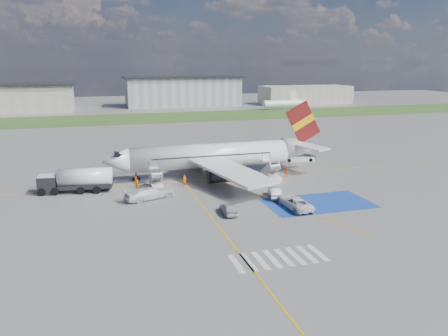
{
  "coord_description": "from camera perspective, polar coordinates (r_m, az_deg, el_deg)",
  "views": [
    {
      "loc": [
        -17.76,
        -53.24,
        18.1
      ],
      "look_at": [
        -0.4,
        4.72,
        3.5
      ],
      "focal_mm": 35.0,
      "sensor_mm": 36.0,
      "label": 1
    }
  ],
  "objects": [
    {
      "name": "gpu_cart",
      "position": [
        66.56,
        -15.54,
        -2.0
      ],
      "size": [
        2.29,
        1.62,
        1.79
      ],
      "rotation": [
        0.0,
        0.0,
        0.11
      ],
      "color": "silver",
      "rests_on": "ground"
    },
    {
      "name": "grass_strip",
      "position": [
        150.4,
        -9.84,
        6.46
      ],
      "size": [
        400.0,
        30.0,
        0.01
      ],
      "primitive_type": "cube",
      "color": "#2D4C1E",
      "rests_on": "ground"
    },
    {
      "name": "ground",
      "position": [
        58.98,
        1.69,
        -4.31
      ],
      "size": [
        400.0,
        400.0,
        0.0
      ],
      "primitive_type": "plane",
      "color": "#60605E",
      "rests_on": "ground"
    },
    {
      "name": "van_white_a",
      "position": [
        56.7,
        9.2,
        -4.21
      ],
      "size": [
        2.53,
        5.21,
        1.93
      ],
      "primitive_type": "imported",
      "rotation": [
        0.0,
        0.0,
        3.17
      ],
      "color": "white",
      "rests_on": "ground"
    },
    {
      "name": "crew_aft",
      "position": [
        71.54,
        8.14,
        -0.5
      ],
      "size": [
        0.58,
        1.08,
        1.76
      ],
      "primitive_type": "imported",
      "rotation": [
        0.0,
        0.0,
        1.72
      ],
      "color": "orange",
      "rests_on": "ground"
    },
    {
      "name": "taxiway_line_main",
      "position": [
        70.0,
        -1.4,
        -1.42
      ],
      "size": [
        120.0,
        0.2,
        0.01
      ],
      "primitive_type": "cube",
      "color": "gold",
      "rests_on": "ground"
    },
    {
      "name": "fuel_tanker",
      "position": [
        66.0,
        -18.7,
        -1.78
      ],
      "size": [
        10.42,
        4.14,
        3.46
      ],
      "rotation": [
        0.0,
        0.0,
        -0.14
      ],
      "color": "black",
      "rests_on": "ground"
    },
    {
      "name": "airliner",
      "position": [
        71.48,
        -0.67,
        1.69
      ],
      "size": [
        36.81,
        32.95,
        11.92
      ],
      "color": "silver",
      "rests_on": "ground"
    },
    {
      "name": "car_silver_b",
      "position": [
        60.69,
        6.65,
        -3.18
      ],
      "size": [
        2.66,
        4.57,
        1.42
      ],
      "primitive_type": "imported",
      "rotation": [
        0.0,
        0.0,
        2.86
      ],
      "color": "#A9ABB0",
      "rests_on": "ground"
    },
    {
      "name": "airstairs_aft",
      "position": [
        69.71,
        6.47,
        -1.04
      ],
      "size": [
        1.9,
        5.2,
        3.6
      ],
      "color": "silver",
      "rests_on": "ground"
    },
    {
      "name": "crew_fwd",
      "position": [
        65.7,
        -5.15,
        -1.67
      ],
      "size": [
        0.78,
        0.67,
        1.81
      ],
      "primitive_type": "imported",
      "rotation": [
        0.0,
        0.0,
        0.43
      ],
      "color": "#E85F0C",
      "rests_on": "ground"
    },
    {
      "name": "belt_loader",
      "position": [
        83.84,
        9.78,
        1.21
      ],
      "size": [
        6.12,
        3.12,
        1.77
      ],
      "rotation": [
        0.0,
        0.0,
        -0.2
      ],
      "color": "silver",
      "rests_on": "ground"
    },
    {
      "name": "car_silver_a",
      "position": [
        53.78,
        0.61,
        -5.31
      ],
      "size": [
        1.87,
        4.19,
        1.4
      ],
      "primitive_type": "imported",
      "rotation": [
        0.0,
        0.0,
        3.09
      ],
      "color": "#A5A8AC",
      "rests_on": "ground"
    },
    {
      "name": "taxiway_line_cross",
      "position": [
        48.58,
        -0.22,
        -8.3
      ],
      "size": [
        0.2,
        60.0,
        0.01
      ],
      "primitive_type": "cube",
      "color": "gold",
      "rests_on": "ground"
    },
    {
      "name": "terminal_centre",
      "position": [
        192.37,
        -5.41,
        9.9
      ],
      "size": [
        48.0,
        18.0,
        12.0
      ],
      "primitive_type": "cube",
      "color": "gray",
      "rests_on": "ground"
    },
    {
      "name": "crosswalk",
      "position": [
        42.71,
        7.11,
        -11.61
      ],
      "size": [
        9.0,
        4.0,
        0.01
      ],
      "color": "silver",
      "rests_on": "ground"
    },
    {
      "name": "crew_nose",
      "position": [
        65.96,
        -11.44,
        -1.85
      ],
      "size": [
        0.87,
        1.0,
        1.75
      ],
      "primitive_type": "imported",
      "rotation": [
        0.0,
        0.0,
        -1.28
      ],
      "color": "orange",
      "rests_on": "ground"
    },
    {
      "name": "van_white_b",
      "position": [
        60.4,
        -9.64,
        -3.02
      ],
      "size": [
        5.85,
        3.92,
        2.12
      ],
      "primitive_type": "imported",
      "rotation": [
        0.0,
        0.0,
        1.92
      ],
      "color": "silver",
      "rests_on": "ground"
    },
    {
      "name": "airstairs_fwd",
      "position": [
        64.89,
        -8.75,
        -2.22
      ],
      "size": [
        1.9,
        5.2,
        3.6
      ],
      "color": "silver",
      "rests_on": "ground"
    },
    {
      "name": "staging_box",
      "position": [
        59.36,
        12.16,
        -4.5
      ],
      "size": [
        14.0,
        8.0,
        0.01
      ],
      "primitive_type": "cube",
      "color": "#183C95",
      "rests_on": "ground"
    },
    {
      "name": "taxiway_line_diag",
      "position": [
        70.0,
        -1.4,
        -1.42
      ],
      "size": [
        20.71,
        56.45,
        0.01
      ],
      "primitive_type": "cube",
      "rotation": [
        0.0,
        0.0,
        0.35
      ],
      "color": "gold",
      "rests_on": "ground"
    },
    {
      "name": "terminal_east",
      "position": [
        204.09,
        10.54,
        9.38
      ],
      "size": [
        40.0,
        16.0,
        8.0
      ],
      "primitive_type": "cube",
      "color": "#A1978B",
      "rests_on": "ground"
    }
  ]
}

